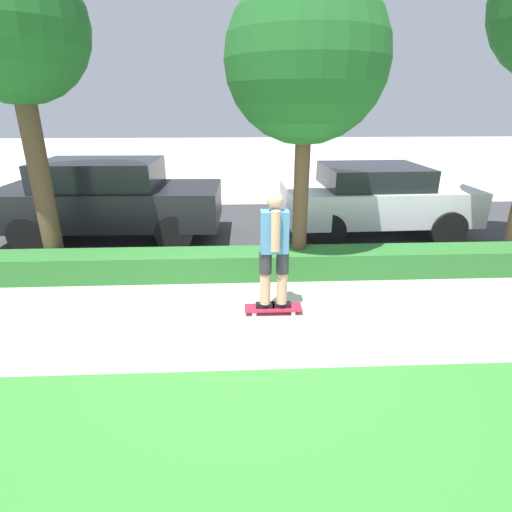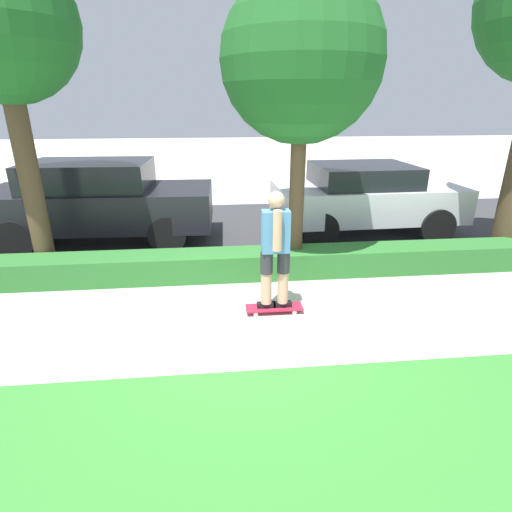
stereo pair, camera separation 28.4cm
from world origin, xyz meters
name	(u,v)px [view 1 (the left image)]	position (x,y,z in m)	size (l,w,h in m)	color
ground_plane	(247,324)	(0.00, 0.00, 0.00)	(60.00, 60.00, 0.00)	#BCB7AD
street_asphalt	(242,230)	(0.00, 4.20, 0.00)	(17.25, 5.00, 0.01)	#38383A
hedge_row	(244,264)	(0.00, 1.60, 0.22)	(17.25, 0.60, 0.44)	#2D702D
skateboard	(273,308)	(0.38, 0.30, 0.07)	(0.80, 0.24, 0.09)	red
skater_person	(274,249)	(0.38, 0.30, 0.96)	(0.49, 0.42, 1.65)	black
tree_near	(11,30)	(-3.34, 2.08, 3.77)	(2.21, 2.21, 4.94)	brown
tree_mid	(306,61)	(0.94, 1.73, 3.34)	(2.41, 2.41, 4.57)	brown
parked_car_front	(109,199)	(-2.80, 3.72, 0.88)	(4.59, 1.89, 1.68)	black
parked_car_middle	(375,198)	(2.91, 3.80, 0.82)	(4.06, 2.06, 1.53)	silver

